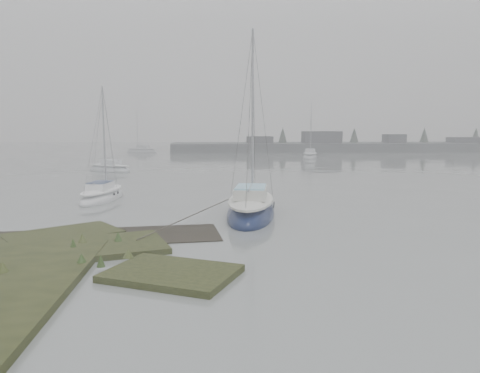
% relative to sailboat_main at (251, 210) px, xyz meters
% --- Properties ---
extents(ground, '(160.00, 160.00, 0.00)m').
position_rel_sailboat_main_xyz_m(ground, '(-3.58, 21.80, -0.29)').
color(ground, slate).
rests_on(ground, ground).
extents(far_shoreline, '(60.00, 8.00, 4.15)m').
position_rel_sailboat_main_xyz_m(far_shoreline, '(23.26, 53.69, 0.56)').
color(far_shoreline, '#4C4F51').
rests_on(far_shoreline, ground).
extents(sailboat_main, '(3.26, 6.96, 9.45)m').
position_rel_sailboat_main_xyz_m(sailboat_main, '(0.00, 0.00, 0.00)').
color(sailboat_main, '#0D173A').
rests_on(sailboat_main, ground).
extents(sailboat_white, '(2.51, 5.16, 6.98)m').
position_rel_sailboat_main_xyz_m(sailboat_white, '(-8.08, 5.34, -0.08)').
color(sailboat_white, silver).
rests_on(sailboat_white, ground).
extents(sailboat_far_a, '(5.00, 4.17, 7.00)m').
position_rel_sailboat_main_xyz_m(sailboat_far_a, '(-11.06, 22.29, -0.08)').
color(sailboat_far_a, silver).
rests_on(sailboat_far_a, ground).
extents(sailboat_far_b, '(3.29, 5.82, 7.81)m').
position_rel_sailboat_main_xyz_m(sailboat_far_b, '(11.40, 38.49, -0.05)').
color(sailboat_far_b, '#A7ADB1').
rests_on(sailboat_far_b, ground).
extents(sailboat_far_c, '(5.44, 3.36, 7.30)m').
position_rel_sailboat_main_xyz_m(sailboat_far_c, '(-12.22, 52.73, -0.07)').
color(sailboat_far_c, '#B1B6BB').
rests_on(sailboat_far_c, ground).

